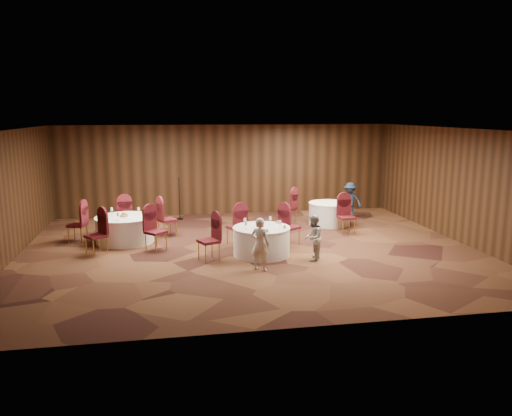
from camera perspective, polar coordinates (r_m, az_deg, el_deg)
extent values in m
plane|color=black|center=(13.43, -0.69, -4.80)|extent=(12.00, 12.00, 0.00)
plane|color=silver|center=(12.93, -0.72, 8.98)|extent=(12.00, 12.00, 0.00)
plane|color=black|center=(17.99, -3.35, 4.40)|extent=(12.00, 0.00, 12.00)
plane|color=black|center=(8.29, 5.02, -3.36)|extent=(12.00, 0.00, 12.00)
plane|color=black|center=(13.48, -26.75, 1.04)|extent=(0.00, 10.00, 10.00)
plane|color=black|center=(15.26, 22.13, 2.44)|extent=(0.00, 10.00, 10.00)
cylinder|color=silver|center=(12.86, 0.63, -3.85)|extent=(1.45, 1.45, 0.72)
cylinder|color=silver|center=(12.77, 0.64, -2.27)|extent=(1.48, 1.48, 0.03)
cylinder|color=silver|center=(14.60, -14.75, -2.42)|extent=(1.60, 1.60, 0.72)
cylinder|color=silver|center=(14.52, -14.82, -1.02)|extent=(1.63, 1.63, 0.03)
cylinder|color=silver|center=(16.46, 8.34, -0.68)|extent=(1.30, 1.30, 0.72)
cylinder|color=silver|center=(16.39, 8.37, 0.57)|extent=(1.33, 1.33, 0.03)
cylinder|color=silver|center=(12.52, -1.15, -2.46)|extent=(0.06, 0.06, 0.01)
cylinder|color=silver|center=(12.50, -1.15, -2.20)|extent=(0.01, 0.01, 0.11)
cone|color=silver|center=(12.48, -1.15, -1.73)|extent=(0.08, 0.08, 0.10)
cylinder|color=silver|center=(12.62, 2.75, -2.36)|extent=(0.06, 0.06, 0.01)
cylinder|color=silver|center=(12.60, 2.75, -2.10)|extent=(0.01, 0.01, 0.11)
cone|color=silver|center=(12.58, 2.75, -1.64)|extent=(0.08, 0.08, 0.10)
cylinder|color=silver|center=(12.28, 0.73, -2.71)|extent=(0.06, 0.06, 0.01)
cylinder|color=silver|center=(12.27, 0.73, -2.45)|extent=(0.01, 0.01, 0.11)
cone|color=silver|center=(12.25, 0.73, -1.97)|extent=(0.08, 0.08, 0.10)
cylinder|color=silver|center=(13.09, 1.63, -1.87)|extent=(0.06, 0.06, 0.01)
cylinder|color=silver|center=(13.07, 1.64, -1.62)|extent=(0.01, 0.01, 0.11)
cone|color=silver|center=(13.05, 1.64, -1.17)|extent=(0.08, 0.08, 0.10)
cylinder|color=silver|center=(12.87, -1.28, -2.08)|extent=(0.06, 0.06, 0.01)
cylinder|color=silver|center=(12.86, -1.28, -1.83)|extent=(0.01, 0.01, 0.11)
cone|color=silver|center=(12.84, -1.28, -1.37)|extent=(0.08, 0.08, 0.10)
cylinder|color=white|center=(12.23, 1.27, -2.77)|extent=(0.15, 0.15, 0.01)
sphere|color=#9E6B33|center=(12.22, 1.27, -2.58)|extent=(0.08, 0.08, 0.08)
cylinder|color=white|center=(12.66, 3.31, -2.31)|extent=(0.15, 0.15, 0.01)
sphere|color=#9E6B33|center=(12.65, 3.31, -2.13)|extent=(0.08, 0.08, 0.08)
cylinder|color=white|center=(13.20, 2.52, -1.75)|extent=(0.15, 0.15, 0.01)
sphere|color=#9E6B33|center=(13.19, 2.52, -1.57)|extent=(0.08, 0.08, 0.08)
cylinder|color=silver|center=(14.68, -13.25, -0.75)|extent=(0.06, 0.06, 0.01)
cylinder|color=silver|center=(14.67, -13.26, -0.53)|extent=(0.01, 0.01, 0.11)
cone|color=silver|center=(14.65, -13.28, -0.12)|extent=(0.08, 0.08, 0.10)
cylinder|color=silver|center=(14.87, -16.15, -0.74)|extent=(0.06, 0.06, 0.01)
cylinder|color=silver|center=(14.86, -16.16, -0.52)|extent=(0.01, 0.01, 0.11)
cone|color=silver|center=(14.84, -16.18, -0.13)|extent=(0.08, 0.08, 0.10)
cylinder|color=silver|center=(14.08, -15.45, -1.35)|extent=(0.06, 0.06, 0.01)
cylinder|color=silver|center=(14.07, -15.46, -1.11)|extent=(0.01, 0.01, 0.11)
cone|color=silver|center=(14.05, -15.49, -0.70)|extent=(0.08, 0.08, 0.10)
cylinder|color=olive|center=(14.51, -14.83, -0.85)|extent=(0.22, 0.22, 0.06)
sphere|color=#9E6B33|center=(14.52, -14.95, -0.60)|extent=(0.07, 0.07, 0.07)
sphere|color=#9E6B33|center=(14.48, -14.69, -0.63)|extent=(0.07, 0.07, 0.07)
cylinder|color=silver|center=(16.23, 9.34, 0.50)|extent=(0.06, 0.06, 0.01)
cylinder|color=silver|center=(16.22, 9.34, 0.70)|extent=(0.01, 0.01, 0.11)
cone|color=silver|center=(16.20, 9.35, 1.06)|extent=(0.08, 0.08, 0.10)
cylinder|color=black|center=(17.41, -8.68, -1.23)|extent=(0.24, 0.24, 0.02)
cylinder|color=black|center=(17.28, -8.75, 1.12)|extent=(0.02, 0.02, 1.43)
cylinder|color=black|center=(17.23, -8.82, 3.39)|extent=(0.04, 0.12, 0.04)
imported|color=silver|center=(11.57, 0.46, -4.15)|extent=(0.55, 0.50, 1.26)
imported|color=#A4A3A8|center=(12.43, 6.52, -3.38)|extent=(0.65, 0.71, 1.17)
imported|color=#162032|center=(17.55, 10.70, 0.85)|extent=(0.93, 0.85, 1.26)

